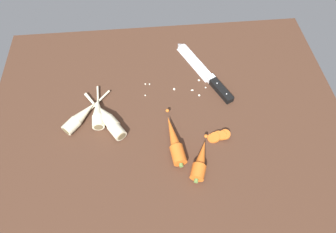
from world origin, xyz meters
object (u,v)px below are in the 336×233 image
Objects in this scene: parsnip_mid_left at (81,117)px; whole_carrot at (174,141)px; parsnip_front at (109,121)px; carrot_slice_stack at (218,136)px; parsnip_back at (105,115)px; whole_carrot_second at (201,161)px; chefs_knife at (202,69)px; parsnip_mid_right at (98,113)px.

whole_carrot is at bearing -21.87° from parsnip_mid_left.
parsnip_front is 35.92cm from carrot_slice_stack.
parsnip_back reaches higher than carrot_slice_stack.
whole_carrot_second is 0.95× the size of parsnip_back.
whole_carrot_second is at bearing -27.77° from parsnip_mid_left.
carrot_slice_stack is (0.83, -29.26, 0.18)cm from chefs_knife.
whole_carrot_second is 0.87× the size of parsnip_mid_right.
parsnip_mid_left is at bearing 158.13° from whole_carrot.
parsnip_mid_right is at bearing -155.43° from chefs_knife.
chefs_knife is at bearing 31.54° from parsnip_front.
whole_carrot_second reaches higher than carrot_slice_stack.
chefs_knife is 1.60× the size of parsnip_front.
parsnip_back is at bearing -152.43° from chefs_knife.
carrot_slice_stack is at bearing -88.38° from chefs_knife.
parsnip_front is (-27.65, 16.92, -0.12)cm from whole_carrot_second.
parsnip_front reaches higher than chefs_knife.
parsnip_mid_left is at bearing 152.23° from whole_carrot_second.
whole_carrot is 1.28× the size of parsnip_back.
chefs_knife is 40.11cm from parsnip_back.
chefs_knife is at bearing 24.57° from parsnip_mid_right.
parsnip_front is 1.24× the size of parsnip_back.
parsnip_front is 2.75× the size of carrot_slice_stack.
carrot_slice_stack is (44.28, -10.90, -1.15)cm from parsnip_mid_left.
parsnip_front is at bearing 166.58° from carrot_slice_stack.
parsnip_mid_left is (-9.35, 2.57, 0.00)cm from parsnip_front.
whole_carrot_second reaches higher than parsnip_mid_left.
parsnip_front is 2.77cm from parsnip_back.
carrot_slice_stack is (7.27, 8.59, -1.27)cm from whole_carrot_second.
whole_carrot reaches higher than chefs_knife.
parsnip_back is at bearing 163.60° from carrot_slice_stack.
parsnip_mid_right and parsnip_back have the same top height.
parsnip_mid_right is 2.42× the size of carrot_slice_stack.
whole_carrot_second is 34.91cm from parsnip_back.
parsnip_mid_right is (-3.69, 3.65, 0.00)cm from parsnip_front.
whole_carrot_second is 0.90× the size of parsnip_mid_left.
chefs_knife is 1.83× the size of parsnip_mid_right.
carrot_slice_stack is at bearing -17.23° from parsnip_mid_right.
carrot_slice_stack is (36.36, -10.70, -1.15)cm from parsnip_back.
whole_carrot_second is 32.42cm from parsnip_front.
whole_carrot_second is at bearing -33.54° from parsnip_back.
parsnip_front is (-20.58, 9.45, -0.12)cm from whole_carrot.
whole_carrot is 1.21× the size of parsnip_mid_left.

